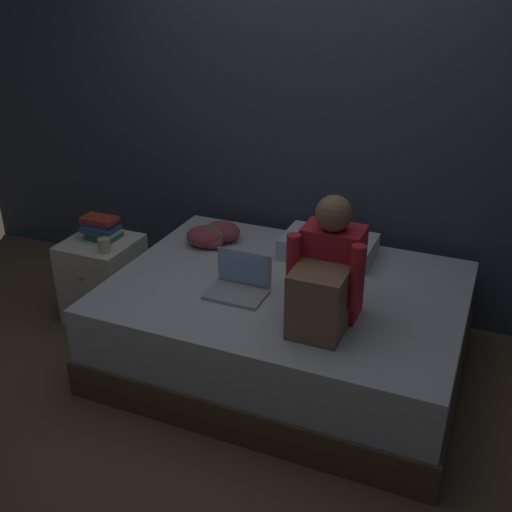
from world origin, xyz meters
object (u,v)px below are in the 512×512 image
(person_sitting, at_px, (327,277))
(mug, at_px, (104,245))
(pillow, at_px, (328,247))
(clothes_pile, at_px, (213,235))
(nightstand, at_px, (104,280))
(laptop, at_px, (239,284))
(bed, at_px, (286,325))
(book_stack, at_px, (101,228))

(person_sitting, xyz_separation_m, mug, (-1.48, 0.19, -0.17))
(pillow, distance_m, clothes_pile, 0.75)
(nightstand, xyz_separation_m, laptop, (1.09, -0.21, 0.31))
(bed, xyz_separation_m, nightstand, (-1.30, 0.03, 0.02))
(laptop, bearing_deg, pillow, 63.61)
(person_sitting, bearing_deg, mug, 172.77)
(laptop, relative_size, clothes_pile, 1.00)
(mug, bearing_deg, pillow, 23.11)
(pillow, xyz_separation_m, book_stack, (-1.41, -0.38, 0.04))
(bed, xyz_separation_m, laptop, (-0.21, -0.19, 0.33))
(bed, xyz_separation_m, book_stack, (-1.31, 0.07, 0.38))
(bed, xyz_separation_m, person_sitting, (0.31, -0.28, 0.52))
(bed, relative_size, person_sitting, 3.05)
(pillow, distance_m, mug, 1.39)
(bed, bearing_deg, mug, -175.38)
(nightstand, height_order, mug, mug)
(bed, relative_size, nightstand, 3.51)
(book_stack, bearing_deg, clothes_pile, 22.15)
(nightstand, xyz_separation_m, mug, (0.13, -0.12, 0.33))
(nightstand, distance_m, book_stack, 0.36)
(laptop, height_order, mug, laptop)
(laptop, bearing_deg, mug, 174.52)
(bed, distance_m, person_sitting, 0.67)
(pillow, bearing_deg, clothes_pile, -171.61)
(person_sitting, relative_size, laptop, 2.05)
(bed, relative_size, laptop, 6.25)
(nightstand, distance_m, person_sitting, 1.71)
(mug, bearing_deg, person_sitting, -7.23)
(pillow, xyz_separation_m, mug, (-1.28, -0.54, 0.01))
(nightstand, bearing_deg, pillow, 16.80)
(laptop, bearing_deg, nightstand, 169.00)
(bed, bearing_deg, nightstand, 178.88)
(laptop, bearing_deg, book_stack, 166.85)
(clothes_pile, bearing_deg, pillow, 8.39)
(person_sitting, xyz_separation_m, clothes_pile, (-0.95, 0.62, -0.19))
(nightstand, xyz_separation_m, person_sitting, (1.61, -0.31, 0.50))
(book_stack, distance_m, clothes_pile, 0.72)
(nightstand, xyz_separation_m, pillow, (1.41, 0.42, 0.32))
(laptop, bearing_deg, clothes_pile, 129.29)
(book_stack, height_order, clothes_pile, book_stack)
(pillow, bearing_deg, laptop, -116.39)
(clothes_pile, bearing_deg, laptop, -50.71)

